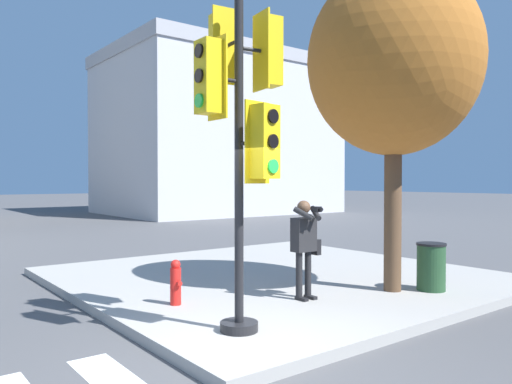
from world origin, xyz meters
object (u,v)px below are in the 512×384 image
Objects in this scene: person_photographer at (305,240)px; street_tree at (394,62)px; fire_hydrant at (176,282)px; traffic_signal_pole at (241,108)px; trash_bin at (431,267)px.

street_tree is at bearing -16.85° from person_photographer.
person_photographer is 2.19m from fire_hydrant.
traffic_signal_pole is 0.77× the size of street_tree.
traffic_signal_pole is 3.72m from street_tree.
traffic_signal_pole is 6.19× the size of fire_hydrant.
trash_bin is (2.22, -0.91, -0.55)m from person_photographer.
traffic_signal_pole is 5.21× the size of trash_bin.
street_tree reaches higher than person_photographer.
trash_bin is (0.57, -0.41, -3.61)m from street_tree.
person_photographer is 2.29× the size of fire_hydrant.
traffic_signal_pole is 3.07m from fire_hydrant.
traffic_signal_pole reaches higher than fire_hydrant.
person_photographer is at bearing 22.66° from traffic_signal_pole.
fire_hydrant is at bearing 152.99° from person_photographer.
person_photographer is (1.87, 0.78, -1.91)m from traffic_signal_pole.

